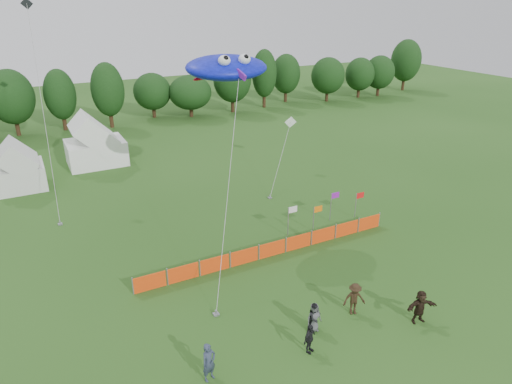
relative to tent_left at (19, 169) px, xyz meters
name	(u,v)px	position (x,y,z in m)	size (l,w,h in m)	color
ground	(311,327)	(12.06, -27.03, -1.75)	(160.00, 160.00, 0.00)	#234C16
treeline	(127,91)	(13.67, 17.90, 2.43)	(104.57, 8.78, 8.36)	#382314
tent_left	(19,169)	(0.00, 0.00, 0.00)	(3.93, 3.93, 3.47)	silver
tent_right	(95,145)	(6.93, 3.42, 0.23)	(5.55, 4.44, 3.92)	white
barrier_fence	(272,249)	(13.73, -20.07, -1.25)	(17.90, 0.06, 1.00)	#ED400D
flag_row	(325,208)	(19.21, -18.08, -0.36)	(6.73, 0.77, 2.22)	gray
spectator_a	(209,362)	(6.22, -27.80, -0.81)	(0.69, 0.45, 1.88)	#2F384F
spectator_b	(315,317)	(12.07, -27.30, -0.94)	(0.78, 0.61, 1.61)	black
spectator_c	(354,299)	(14.67, -27.14, -0.83)	(1.19, 0.68, 1.83)	black
spectator_d	(310,339)	(11.01, -28.43, -0.98)	(0.90, 0.38, 1.54)	black
spectator_e	(314,317)	(12.06, -27.26, -0.96)	(0.78, 0.51, 1.59)	#4B4C50
spectator_f	(420,307)	(17.23, -29.21, -0.83)	(1.71, 0.54, 1.84)	black
stingray_kite	(225,67)	(13.49, -13.86, 9.43)	(8.23, 17.22, 12.21)	#101BE9
small_kite_white	(285,142)	(21.93, -7.89, 1.43)	(6.20, 6.15, 5.07)	white
small_kite_dark	(39,87)	(2.62, -3.21, 7.30)	(1.53, 9.91, 15.42)	black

